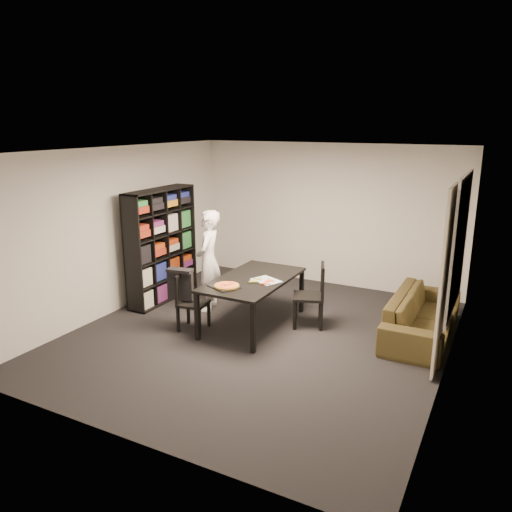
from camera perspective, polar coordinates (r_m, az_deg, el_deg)
The scene contains 16 objects.
room at distance 6.82m, azimuth 0.39°, elevation 1.00°, with size 5.01×5.51×2.61m.
window_pane at distance 6.67m, azimuth 22.27°, elevation 1.31°, with size 0.02×1.40×1.60m, color black.
window_frame at distance 6.67m, azimuth 22.23°, elevation 1.31°, with size 0.03×1.52×1.72m, color white.
curtain_left at distance 6.27m, azimuth 20.70°, elevation -2.70°, with size 0.03×0.70×2.25m, color beige.
curtain_right at distance 7.27m, azimuth 21.75°, elevation -0.43°, with size 0.03×0.70×2.25m, color beige.
bookshelf at distance 8.53m, azimuth -10.74°, elevation 1.21°, with size 0.35×1.50×1.90m, color black.
dining_table at distance 7.36m, azimuth -0.36°, elevation -3.06°, with size 0.98×1.76×0.73m.
chair_left at distance 7.36m, azimuth -7.78°, elevation -4.74°, with size 0.45×0.45×0.84m.
chair_right at distance 7.43m, azimuth 6.73°, elevation -3.99°, with size 0.57×0.57×0.95m.
draped_jacket at distance 7.33m, azimuth -8.65°, elevation -3.05°, with size 0.40×0.22×0.47m.
person at distance 7.99m, azimuth -5.44°, elevation -0.54°, with size 0.59×0.39×1.63m, color white.
baking_tray at distance 6.98m, azimuth -3.68°, elevation -3.50°, with size 0.40×0.32×0.01m, color black.
pepperoni_pizza at distance 6.95m, azimuth -3.37°, elevation -3.41°, with size 0.35×0.35×0.03m.
kitchen_towel at distance 7.23m, azimuth 1.18°, elevation -2.81°, with size 0.40×0.30×0.01m, color white.
pizza_slices at distance 7.18m, azimuth 0.66°, elevation -2.85°, with size 0.37×0.31×0.01m, color gold, non-canonical shape.
sofa at distance 7.53m, azimuth 18.48°, elevation -6.42°, with size 2.05×0.80×0.60m, color #3B2F17.
Camera 1 is at (3.00, -5.89, 2.97)m, focal length 35.00 mm.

